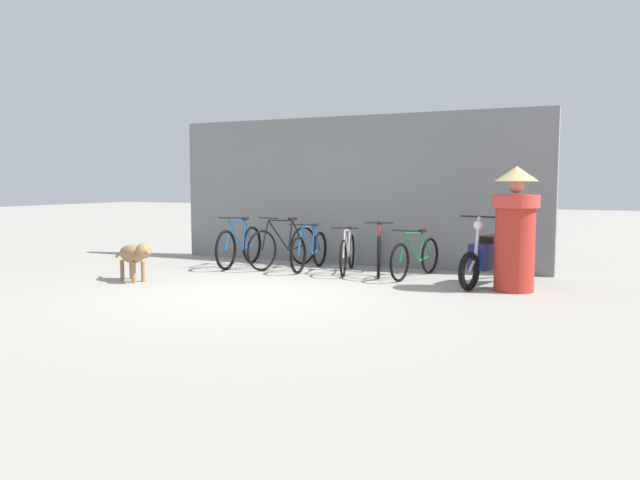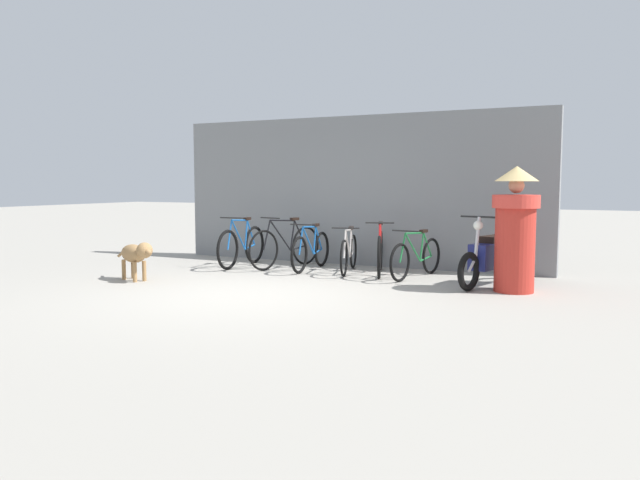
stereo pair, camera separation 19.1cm
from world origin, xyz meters
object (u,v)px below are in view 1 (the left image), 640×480
bicycle_5 (415,257)px  stray_dog (135,254)px  bicycle_2 (309,251)px  bicycle_3 (348,253)px  motorcycle (489,257)px  bicycle_4 (379,252)px  person_in_robes (515,228)px  bicycle_1 (284,246)px  bicycle_0 (239,246)px

bicycle_5 → stray_dog: 4.41m
bicycle_2 → bicycle_3: bicycle_2 is taller
bicycle_5 → motorcycle: bearing=87.8°
bicycle_4 → person_in_robes: (2.29, -0.74, 0.53)m
bicycle_5 → person_in_robes: bearing=79.0°
stray_dog → person_in_robes: person_in_robes is taller
bicycle_5 → stray_dog: (-3.79, -2.26, 0.09)m
bicycle_1 → motorcycle: 3.70m
person_in_robes → bicycle_3: bearing=-58.2°
bicycle_1 → bicycle_3: bicycle_1 is taller
bicycle_1 → person_in_robes: (4.10, -0.72, 0.52)m
bicycle_2 → bicycle_5: bearing=84.7°
bicycle_4 → bicycle_0: bearing=-104.4°
bicycle_2 → stray_dog: 2.96m
bicycle_2 → motorcycle: bearing=80.5°
bicycle_3 → bicycle_4: bearing=82.3°
bicycle_3 → bicycle_5: (1.21, -0.06, -0.00)m
motorcycle → stray_dog: motorcycle is taller
bicycle_1 → person_in_robes: bearing=94.1°
bicycle_1 → bicycle_5: size_ratio=1.06×
bicycle_2 → bicycle_0: bearing=-87.4°
bicycle_1 → motorcycle: size_ratio=0.99×
bicycle_4 → motorcycle: bearing=58.7°
motorcycle → bicycle_0: bearing=-77.0°
bicycle_1 → bicycle_2: bicycle_1 is taller
stray_dog → person_in_robes: 5.67m
bicycle_0 → bicycle_4: bearing=91.1°
bicycle_4 → bicycle_5: bicycle_4 is taller
stray_dog → person_in_robes: size_ratio=0.59×
stray_dog → bicycle_5: bearing=51.2°
bicycle_4 → person_in_robes: person_in_robes is taller
bicycle_5 → bicycle_0: bearing=-78.1°
bicycle_1 → motorcycle: bearing=98.4°
bicycle_3 → bicycle_0: bearing=-99.9°
bicycle_3 → stray_dog: (-2.58, -2.32, 0.09)m
bicycle_4 → stray_dog: size_ratio=1.57×
bicycle_2 → bicycle_3: size_ratio=1.05×
bicycle_1 → bicycle_4: bearing=104.7°
bicycle_0 → stray_dog: (-0.52, -2.14, 0.05)m
bicycle_5 → stray_dog: bearing=-49.3°
stray_dog → person_in_robes: (5.40, 1.64, 0.48)m
bicycle_0 → bicycle_1: (0.79, 0.23, 0.01)m
bicycle_0 → person_in_robes: person_in_robes is taller
bicycle_1 → person_in_robes: person_in_robes is taller
bicycle_2 → bicycle_4: bearing=89.8°
bicycle_2 → bicycle_5: bicycle_2 is taller
stray_dog → motorcycle: bearing=42.3°
bicycle_0 → bicycle_2: bicycle_0 is taller
bicycle_5 → motorcycle: (1.20, -0.26, 0.09)m
bicycle_3 → bicycle_1: bearing=-107.0°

